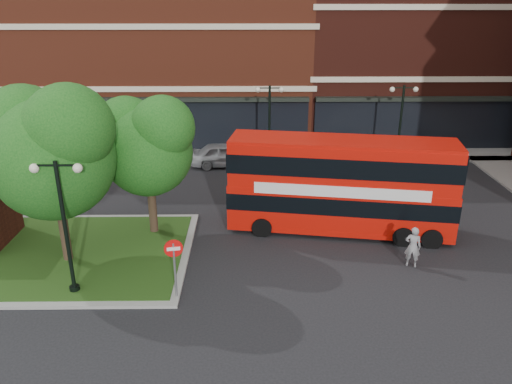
{
  "coord_description": "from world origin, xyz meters",
  "views": [
    {
      "loc": [
        0.81,
        -15.21,
        9.99
      ],
      "look_at": [
        1.06,
        4.96,
        2.0
      ],
      "focal_mm": 35.0,
      "sensor_mm": 36.0,
      "label": 1
    }
  ],
  "objects_px": {
    "car_silver": "(225,155)",
    "car_white": "(364,156)",
    "woman": "(413,247)",
    "bus": "(341,180)"
  },
  "relations": [
    {
      "from": "car_silver",
      "to": "car_white",
      "type": "bearing_deg",
      "value": -95.45
    },
    {
      "from": "woman",
      "to": "bus",
      "type": "bearing_deg",
      "value": -35.01
    },
    {
      "from": "car_silver",
      "to": "car_white",
      "type": "distance_m",
      "value": 8.68
    },
    {
      "from": "car_silver",
      "to": "car_white",
      "type": "relative_size",
      "value": 1.14
    },
    {
      "from": "bus",
      "to": "car_white",
      "type": "distance_m",
      "value": 9.95
    },
    {
      "from": "woman",
      "to": "car_silver",
      "type": "bearing_deg",
      "value": -38.87
    },
    {
      "from": "woman",
      "to": "car_silver",
      "type": "height_order",
      "value": "woman"
    },
    {
      "from": "bus",
      "to": "car_silver",
      "type": "height_order",
      "value": "bus"
    },
    {
      "from": "woman",
      "to": "car_white",
      "type": "xyz_separation_m",
      "value": [
        0.8,
        12.5,
        -0.22
      ]
    },
    {
      "from": "bus",
      "to": "car_white",
      "type": "height_order",
      "value": "bus"
    }
  ]
}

